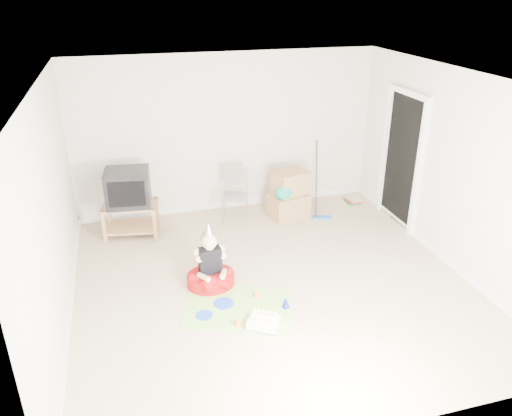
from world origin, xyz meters
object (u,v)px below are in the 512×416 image
object	(u,v)px
crt_tv	(128,187)
folding_chair	(235,196)
birthday_cake	(264,323)
tv_stand	(131,217)
cardboard_boxes	(289,196)
seated_woman	(211,272)

from	to	relation	value
crt_tv	folding_chair	distance (m)	1.68
birthday_cake	crt_tv	bearing A→B (deg)	115.67
tv_stand	birthday_cake	xyz separation A→B (m)	(1.31, -2.73, -0.25)
birthday_cake	cardboard_boxes	bearing A→B (deg)	65.71
birthday_cake	tv_stand	bearing A→B (deg)	115.67
birthday_cake	seated_woman	bearing A→B (deg)	112.63
crt_tv	birthday_cake	size ratio (longest dim) A/B	1.47
crt_tv	cardboard_boxes	world-z (taller)	crt_tv
tv_stand	cardboard_boxes	xyz separation A→B (m)	(2.53, -0.04, 0.08)
seated_woman	birthday_cake	distance (m)	1.09
tv_stand	cardboard_boxes	size ratio (longest dim) A/B	1.14
crt_tv	birthday_cake	xyz separation A→B (m)	(1.31, -2.73, -0.73)
crt_tv	folding_chair	world-z (taller)	crt_tv
crt_tv	birthday_cake	bearing A→B (deg)	-58.03
folding_chair	cardboard_boxes	size ratio (longest dim) A/B	1.14
cardboard_boxes	crt_tv	bearing A→B (deg)	179.17
cardboard_boxes	birthday_cake	xyz separation A→B (m)	(-1.22, -2.70, -0.33)
seated_woman	birthday_cake	bearing A→B (deg)	-67.37
tv_stand	cardboard_boxes	distance (m)	2.53
crt_tv	cardboard_boxes	size ratio (longest dim) A/B	0.82
tv_stand	seated_woman	distance (m)	1.96
seated_woman	folding_chair	bearing A→B (deg)	67.16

